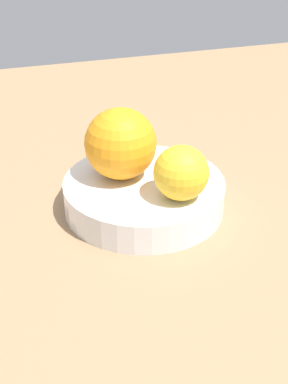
% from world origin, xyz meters
% --- Properties ---
extents(ground_plane, '(1.10, 1.10, 0.02)m').
position_xyz_m(ground_plane, '(0.00, 0.00, -0.01)').
color(ground_plane, '#997551').
extents(fruit_bowl, '(0.19, 0.19, 0.04)m').
position_xyz_m(fruit_bowl, '(0.00, 0.00, 0.02)').
color(fruit_bowl, white).
rests_on(fruit_bowl, ground_plane).
extents(orange_in_bowl_0, '(0.08, 0.08, 0.08)m').
position_xyz_m(orange_in_bowl_0, '(-0.02, 0.02, 0.08)').
color(orange_in_bowl_0, orange).
rests_on(orange_in_bowl_0, fruit_bowl).
extents(orange_in_bowl_1, '(0.06, 0.06, 0.06)m').
position_xyz_m(orange_in_bowl_1, '(0.03, -0.04, 0.07)').
color(orange_in_bowl_1, yellow).
rests_on(orange_in_bowl_1, fruit_bowl).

